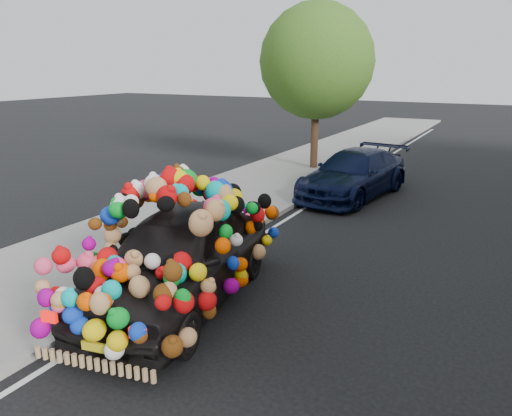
% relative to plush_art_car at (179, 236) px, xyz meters
% --- Properties ---
extents(ground, '(100.00, 100.00, 0.00)m').
position_rel_plush_art_car_xyz_m(ground, '(1.62, 1.89, -1.16)').
color(ground, black).
rests_on(ground, ground).
extents(sidewalk, '(4.00, 60.00, 0.12)m').
position_rel_plush_art_car_xyz_m(sidewalk, '(-2.68, 1.89, -1.10)').
color(sidewalk, gray).
rests_on(sidewalk, ground).
extents(kerb, '(0.15, 60.00, 0.13)m').
position_rel_plush_art_car_xyz_m(kerb, '(-0.73, 1.89, -1.10)').
color(kerb, gray).
rests_on(kerb, ground).
extents(tree_near_sidewalk, '(4.20, 4.20, 6.13)m').
position_rel_plush_art_car_xyz_m(tree_near_sidewalk, '(-2.18, 11.39, 2.86)').
color(tree_near_sidewalk, '#332114').
rests_on(tree_near_sidewalk, ground).
extents(plush_art_car, '(3.06, 5.23, 2.26)m').
position_rel_plush_art_car_xyz_m(plush_art_car, '(0.00, 0.00, 0.00)').
color(plush_art_car, black).
rests_on(plush_art_car, ground).
extents(navy_sedan, '(2.63, 5.03, 1.39)m').
position_rel_plush_art_car_xyz_m(navy_sedan, '(0.38, 8.28, -0.47)').
color(navy_sedan, black).
rests_on(navy_sedan, ground).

